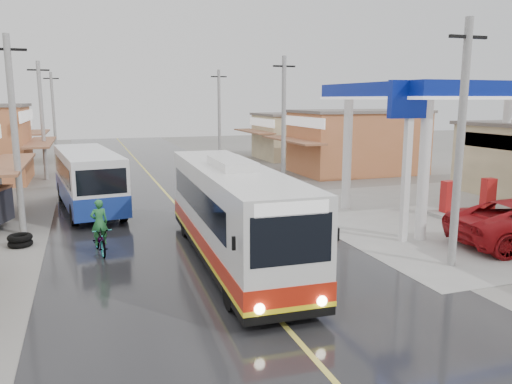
# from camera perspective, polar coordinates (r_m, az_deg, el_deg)

# --- Properties ---
(ground) EXTENTS (120.00, 120.00, 0.00)m
(ground) POSITION_cam_1_polar(r_m,az_deg,el_deg) (14.78, -0.26, -11.34)
(ground) COLOR slate
(ground) RESTS_ON ground
(road) EXTENTS (12.00, 90.00, 0.02)m
(road) POSITION_cam_1_polar(r_m,az_deg,el_deg) (28.85, -9.90, -0.55)
(road) COLOR black
(road) RESTS_ON ground
(centre_line) EXTENTS (0.15, 90.00, 0.01)m
(centre_line) POSITION_cam_1_polar(r_m,az_deg,el_deg) (28.85, -9.90, -0.53)
(centre_line) COLOR #D8CC4C
(centre_line) RESTS_ON road
(shopfronts_right) EXTENTS (11.00, 44.00, 4.80)m
(shopfronts_right) POSITION_cam_1_polar(r_m,az_deg,el_deg) (32.11, 18.52, 0.16)
(shopfronts_right) COLOR beige
(shopfronts_right) RESTS_ON ground
(utility_poles_left) EXTENTS (1.60, 50.00, 8.00)m
(utility_poles_left) POSITION_cam_1_polar(r_m,az_deg,el_deg) (29.61, -23.70, -1.04)
(utility_poles_left) COLOR gray
(utility_poles_left) RESTS_ON ground
(utility_poles_right) EXTENTS (1.60, 36.00, 8.00)m
(utility_poles_right) POSITION_cam_1_polar(r_m,az_deg,el_deg) (30.71, 3.10, 0.25)
(utility_poles_right) COLOR gray
(utility_poles_right) RESTS_ON ground
(coach_bus) EXTENTS (2.92, 11.41, 3.54)m
(coach_bus) POSITION_cam_1_polar(r_m,az_deg,el_deg) (17.00, -2.79, -2.37)
(coach_bus) COLOR silver
(coach_bus) RESTS_ON road
(second_bus) EXTENTS (3.45, 9.12, 2.95)m
(second_bus) POSITION_cam_1_polar(r_m,az_deg,el_deg) (26.28, -18.65, 1.46)
(second_bus) COLOR silver
(second_bus) RESTS_ON road
(cyclist) EXTENTS (0.93, 1.97, 2.04)m
(cyclist) POSITION_cam_1_polar(r_m,az_deg,el_deg) (18.85, -17.41, -4.80)
(cyclist) COLOR black
(cyclist) RESTS_ON ground
(tyre_stack) EXTENTS (0.91, 0.91, 0.47)m
(tyre_stack) POSITION_cam_1_polar(r_m,az_deg,el_deg) (21.01, -25.35, -5.01)
(tyre_stack) COLOR black
(tyre_stack) RESTS_ON ground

